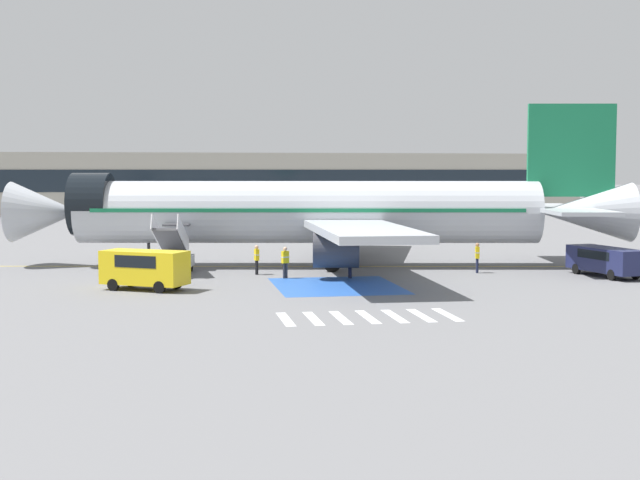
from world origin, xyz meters
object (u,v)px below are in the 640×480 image
at_px(boarding_stairs_forward, 171,259).
at_px(terminal_building, 135,183).
at_px(fuel_tanker, 360,219).
at_px(service_van_1, 606,259).
at_px(ground_crew_1, 285,260).
at_px(ground_crew_2, 477,255).
at_px(ground_crew_0, 350,260).
at_px(ground_crew_3, 257,258).
at_px(airliner, 317,212).
at_px(service_van_0, 145,266).

distance_m(boarding_stairs_forward, terminal_building, 78.87).
bearing_deg(terminal_building, fuel_tanker, -65.39).
height_order(fuel_tanker, service_van_1, fuel_tanker).
height_order(fuel_tanker, terminal_building, terminal_building).
bearing_deg(ground_crew_1, ground_crew_2, 155.74).
distance_m(service_van_1, ground_crew_1, 19.15).
relative_size(fuel_tanker, service_van_1, 1.54).
relative_size(ground_crew_0, ground_crew_2, 0.98).
height_order(boarding_stairs_forward, ground_crew_2, boarding_stairs_forward).
bearing_deg(ground_crew_3, airliner, -58.83).
height_order(ground_crew_2, ground_crew_3, ground_crew_2).
xyz_separation_m(service_van_1, ground_crew_0, (-15.23, 1.78, -0.01)).
relative_size(boarding_stairs_forward, ground_crew_3, 3.05).
bearing_deg(service_van_1, fuel_tanker, 92.69).
bearing_deg(ground_crew_0, boarding_stairs_forward, 59.10).
xyz_separation_m(airliner, ground_crew_2, (9.15, -5.35, -2.50)).
xyz_separation_m(service_van_1, ground_crew_1, (-19.00, 2.40, 0.01)).
bearing_deg(airliner, ground_crew_2, -110.39).
distance_m(boarding_stairs_forward, ground_crew_3, 5.24).
bearing_deg(service_van_0, ground_crew_2, -46.91).
relative_size(fuel_tanker, ground_crew_0, 4.79).
xyz_separation_m(boarding_stairs_forward, fuel_tanker, (18.02, 28.70, 0.72)).
relative_size(ground_crew_0, ground_crew_1, 0.99).
height_order(service_van_0, terminal_building, terminal_building).
bearing_deg(airliner, fuel_tanker, -8.23).
relative_size(fuel_tanker, ground_crew_2, 4.69).
relative_size(airliner, service_van_0, 8.44).
distance_m(ground_crew_1, ground_crew_2, 12.11).
relative_size(service_van_0, ground_crew_2, 2.59).
distance_m(boarding_stairs_forward, ground_crew_2, 18.87).
bearing_deg(ground_crew_2, airliner, 71.35).
bearing_deg(terminal_building, ground_crew_3, -82.83).
bearing_deg(ground_crew_2, fuel_tanker, 12.98).
xyz_separation_m(airliner, ground_crew_0, (0.82, -6.69, -2.52)).
relative_size(boarding_stairs_forward, fuel_tanker, 0.63).
bearing_deg(boarding_stairs_forward, airliner, 27.27).
relative_size(boarding_stairs_forward, ground_crew_2, 2.93).
xyz_separation_m(airliner, fuel_tanker, (8.45, 25.71, -1.90)).
distance_m(service_van_1, terminal_building, 89.55).
distance_m(ground_crew_0, ground_crew_1, 3.82).
height_order(airliner, ground_crew_0, airliner).
distance_m(fuel_tanker, service_van_0, 40.57).
bearing_deg(ground_crew_2, ground_crew_0, 110.83).
bearing_deg(service_van_1, boarding_stairs_forward, 158.06).
bearing_deg(boarding_stairs_forward, ground_crew_1, -15.09).
relative_size(ground_crew_0, terminal_building, 0.01).
height_order(fuel_tanker, ground_crew_0, fuel_tanker).
xyz_separation_m(boarding_stairs_forward, service_van_1, (25.63, -5.49, 0.11)).
xyz_separation_m(ground_crew_0, ground_crew_1, (-3.77, 0.61, 0.01)).
height_order(ground_crew_1, terminal_building, terminal_building).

